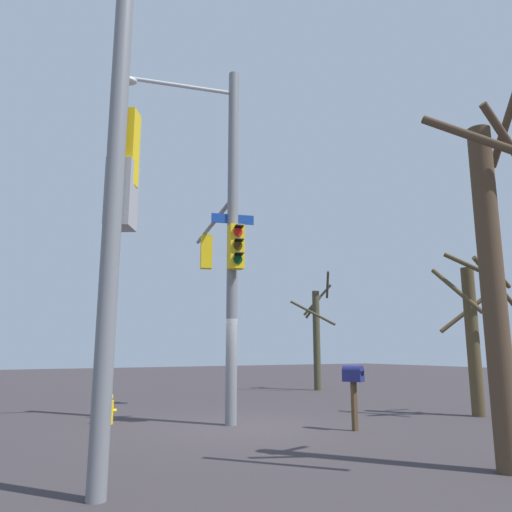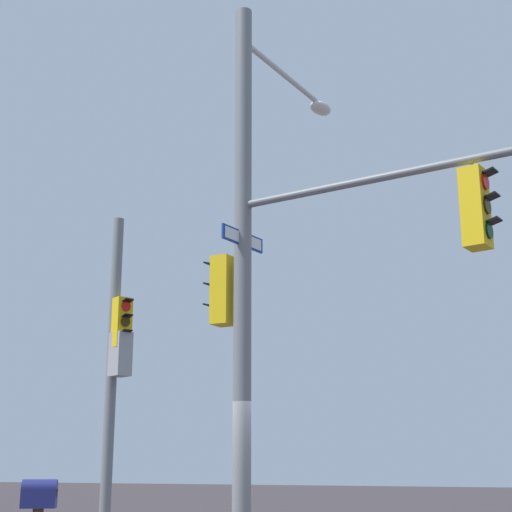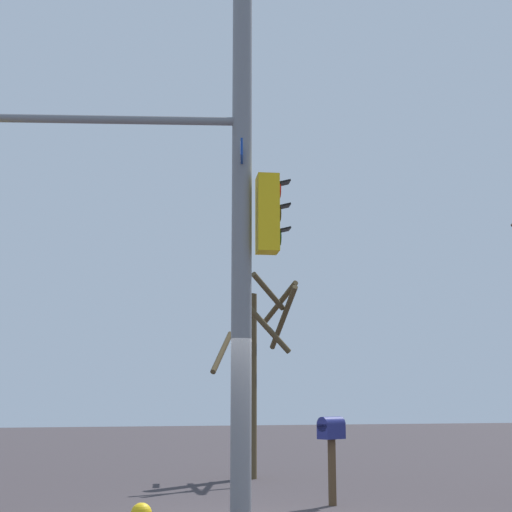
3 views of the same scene
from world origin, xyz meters
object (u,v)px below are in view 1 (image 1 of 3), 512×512
at_px(bare_tree_corner, 473,329).
at_px(fire_hydrant, 108,409).
at_px(bare_tree_across_street, 317,334).
at_px(bare_tree_behind_pole, 494,275).
at_px(mailbox, 353,379).

bearing_deg(bare_tree_corner, fire_hydrant, 158.07).
relative_size(bare_tree_across_street, bare_tree_corner, 1.19).
height_order(bare_tree_across_street, bare_tree_corner, bare_tree_across_street).
bearing_deg(bare_tree_behind_pole, mailbox, 81.62).
bearing_deg(mailbox, bare_tree_behind_pole, 56.64).
xyz_separation_m(fire_hydrant, bare_tree_behind_pole, (3.90, -7.74, 2.55)).
distance_m(bare_tree_across_street, bare_tree_corner, 9.30).
bearing_deg(mailbox, bare_tree_across_street, -147.75).
bearing_deg(bare_tree_across_street, fire_hydrant, -151.99).
bearing_deg(bare_tree_behind_pole, fire_hydrant, 116.75).
relative_size(mailbox, bare_tree_behind_pole, 0.23).
bearing_deg(bare_tree_corner, mailbox, -178.68).
distance_m(mailbox, bare_tree_behind_pole, 4.45).
height_order(mailbox, bare_tree_corner, bare_tree_corner).
xyz_separation_m(fire_hydrant, bare_tree_across_street, (10.47, 5.57, 2.13)).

